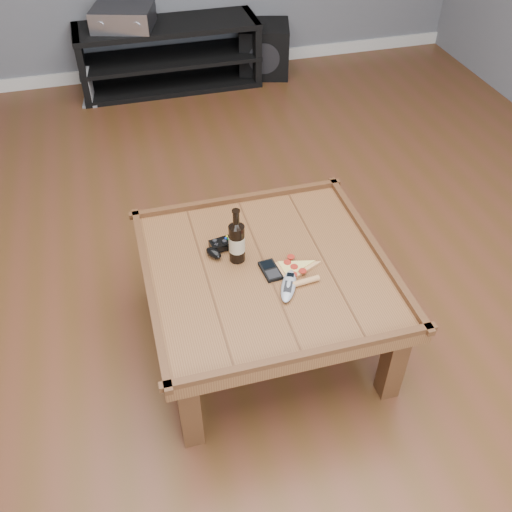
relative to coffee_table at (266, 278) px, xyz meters
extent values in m
plane|color=#4F2F16|center=(0.00, 0.00, -0.39)|extent=(6.00, 6.00, 0.00)
cube|color=silver|center=(0.00, 2.99, -0.34)|extent=(5.00, 0.02, 0.10)
cube|color=brown|center=(0.00, 0.00, 0.03)|extent=(1.00, 1.00, 0.06)
cube|color=#3E1C10|center=(-0.42, -0.42, -0.20)|extent=(0.08, 0.08, 0.39)
cube|color=#3E1C10|center=(0.42, -0.42, -0.20)|extent=(0.08, 0.08, 0.39)
cube|color=#3E1C10|center=(-0.42, 0.42, -0.20)|extent=(0.08, 0.08, 0.39)
cube|color=#3E1C10|center=(0.42, 0.42, -0.20)|extent=(0.08, 0.08, 0.39)
cube|color=#3E1C10|center=(0.00, 0.48, 0.07)|extent=(1.03, 0.03, 0.03)
cube|color=#3E1C10|center=(0.00, -0.48, 0.07)|extent=(1.03, 0.03, 0.03)
cube|color=#3E1C10|center=(0.48, 0.00, 0.07)|extent=(0.03, 1.03, 0.03)
cube|color=#3E1C10|center=(-0.48, 0.00, 0.07)|extent=(0.03, 1.03, 0.03)
cube|color=black|center=(0.00, 2.75, 0.09)|extent=(1.40, 0.45, 0.04)
cube|color=black|center=(0.00, 2.75, -0.16)|extent=(1.40, 0.45, 0.03)
cube|color=black|center=(0.00, 2.75, -0.37)|extent=(1.40, 0.45, 0.04)
cube|color=black|center=(-0.67, 2.75, -0.14)|extent=(0.05, 0.44, 0.50)
cube|color=black|center=(0.67, 2.75, -0.14)|extent=(0.05, 0.44, 0.50)
cylinder|color=black|center=(-0.10, 0.08, 0.15)|extent=(0.07, 0.07, 0.18)
cone|color=black|center=(-0.10, 0.08, 0.25)|extent=(0.06, 0.06, 0.03)
cylinder|color=black|center=(-0.10, 0.08, 0.28)|extent=(0.03, 0.03, 0.06)
cylinder|color=black|center=(-0.10, 0.08, 0.32)|extent=(0.03, 0.03, 0.01)
cylinder|color=#C6B88F|center=(-0.10, 0.08, 0.15)|extent=(0.07, 0.07, 0.07)
cube|color=black|center=(-0.15, 0.17, 0.08)|extent=(0.11, 0.08, 0.03)
ellipsoid|color=black|center=(-0.20, 0.13, 0.08)|extent=(0.08, 0.09, 0.04)
ellipsoid|color=black|center=(-0.10, 0.14, 0.08)|extent=(0.06, 0.09, 0.04)
cylinder|color=black|center=(-0.18, 0.18, 0.10)|extent=(0.02, 0.02, 0.01)
cylinder|color=black|center=(-0.14, 0.16, 0.10)|extent=(0.02, 0.02, 0.01)
cylinder|color=yellow|center=(-0.12, 0.19, 0.10)|extent=(0.01, 0.01, 0.01)
cylinder|color=red|center=(-0.11, 0.18, 0.10)|extent=(0.01, 0.01, 0.01)
cylinder|color=#0C33CC|center=(-0.13, 0.18, 0.10)|extent=(0.01, 0.01, 0.01)
cylinder|color=#0C9919|center=(-0.12, 0.17, 0.10)|extent=(0.01, 0.01, 0.01)
cylinder|color=tan|center=(0.12, -0.13, 0.07)|extent=(0.14, 0.04, 0.02)
cylinder|color=#9B2914|center=(0.09, -0.09, 0.08)|extent=(0.03, 0.03, 0.00)
cylinder|color=#9B2914|center=(0.13, -0.08, 0.08)|extent=(0.03, 0.03, 0.00)
cylinder|color=#9B2914|center=(0.11, -0.04, 0.08)|extent=(0.03, 0.03, 0.00)
cylinder|color=#9B2914|center=(0.09, -0.01, 0.08)|extent=(0.03, 0.03, 0.00)
cylinder|color=#9B2914|center=(0.11, 0.02, 0.08)|extent=(0.03, 0.03, 0.00)
cube|color=black|center=(0.01, -0.03, 0.07)|extent=(0.08, 0.13, 0.01)
cube|color=black|center=(0.01, 0.00, 0.07)|extent=(0.06, 0.05, 0.00)
cube|color=black|center=(0.01, -0.06, 0.07)|extent=(0.06, 0.06, 0.00)
ellipsoid|color=#979BA4|center=(0.05, -0.14, 0.07)|extent=(0.13, 0.19, 0.03)
cube|color=black|center=(0.08, -0.09, 0.08)|extent=(0.04, 0.03, 0.00)
cube|color=black|center=(0.05, -0.15, 0.08)|extent=(0.05, 0.07, 0.00)
cube|color=black|center=(-0.31, 2.75, 0.18)|extent=(0.51, 0.46, 0.15)
cube|color=#9FA0A8|center=(-0.36, 2.58, 0.18)|extent=(0.41, 0.14, 0.15)
cylinder|color=#9FA0A8|center=(-0.49, 2.61, 0.18)|extent=(0.06, 0.03, 0.06)
cylinder|color=#9FA0A8|center=(-0.24, 2.54, 0.18)|extent=(0.06, 0.03, 0.06)
cube|color=black|center=(0.79, 2.80, -0.19)|extent=(0.49, 0.49, 0.40)
cylinder|color=black|center=(0.73, 2.61, -0.19)|extent=(0.24, 0.08, 0.25)
cube|color=slate|center=(-0.66, 2.63, -0.38)|extent=(0.14, 0.21, 0.02)
cube|color=white|center=(-0.66, 2.63, -0.26)|extent=(0.07, 0.18, 0.23)
camera|label=1|loc=(-0.50, -1.66, 1.68)|focal=40.00mm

